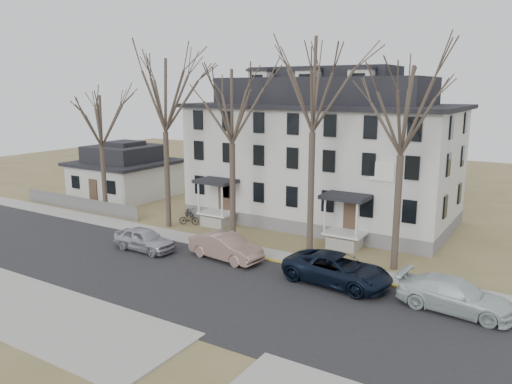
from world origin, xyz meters
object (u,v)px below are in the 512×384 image
Objects in this scene: tree_mid_right at (403,104)px; car_tan at (226,247)px; boarding_house at (322,153)px; small_house at (126,173)px; tree_bungalow at (100,117)px; bicycle_left at (189,213)px; tree_center at (314,77)px; tree_far_left at (164,90)px; car_silver at (144,240)px; tree_mid_left at (232,101)px; car_navy at (337,270)px; car_white at (455,296)px; bicycle_right at (189,219)px.

tree_mid_right is 13.43m from car_tan.
boarding_house reaches higher than small_house.
tree_bungalow is 6.12× the size of bicycle_left.
tree_center reaches higher than car_tan.
tree_far_left is 11.29m from car_silver.
tree_center reaches higher than small_house.
tree_bungalow is at bearing 180.00° from tree_mid_right.
car_navy is at bearing -22.68° from tree_mid_left.
tree_mid_right is 2.37× the size of car_white.
car_tan is 8.61m from bicycle_right.
boarding_house is 1.63× the size of tree_mid_left.
boarding_house reaches higher than bicycle_right.
car_silver is at bearing 110.91° from car_tan.
tree_mid_left is 1.00× the size of tree_mid_right.
tree_mid_left reaches higher than bicycle_left.
car_navy is 3.36× the size of bicycle_left.
small_house is 1.98× the size of car_silver.
tree_mid_right is 18.10m from car_silver.
bicycle_left is at bearing 72.28° from car_navy.
car_white reaches higher than car_silver.
car_navy is (7.45, -0.08, 0.01)m from car_tan.
boarding_house is 3.87× the size of car_white.
car_tan is 2.79× the size of bicycle_left.
bicycle_right is at bearing 167.71° from tree_mid_left.
car_silver is at bearing -160.26° from tree_mid_right.
tree_center is at bearing -69.58° from bicycle_left.
tree_mid_left is at bearing 180.00° from tree_mid_right.
car_white is (32.65, -10.37, -1.47)m from small_house.
tree_mid_right is at bearing -117.92° from bicycle_right.
tree_center is 5.70m from tree_mid_right.
car_navy is (22.59, -4.01, -7.30)m from tree_bungalow.
tree_mid_right is 24.54m from tree_bungalow.
tree_mid_left is 18.45m from car_white.
small_house is 4.94× the size of bicycle_left.
car_tan is (2.14, -3.93, -8.79)m from tree_mid_left.
car_white is at bearing -10.91° from tree_far_left.
car_navy reaches higher than car_tan.
small_house is at bearing 164.92° from tree_center.
tree_bungalow is 6.79× the size of bicycle_right.
tree_bungalow reaches higher than car_navy.
tree_mid_right reaches higher than car_silver.
car_navy is at bearing -133.54° from bicycle_right.
tree_center is 2.99× the size of car_tan.
bicycle_right is (8.14, 1.06, -7.64)m from tree_bungalow.
car_tan is at bearing -149.67° from bicycle_right.
tree_mid_right is 2.90× the size of car_silver.
bicycle_right is at bearing -108.40° from bicycle_left.
bicycle_left is at bearing 14.74° from bicycle_right.
tree_mid_left is at bearing 180.00° from tree_center.
tree_far_left reaches higher than car_silver.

